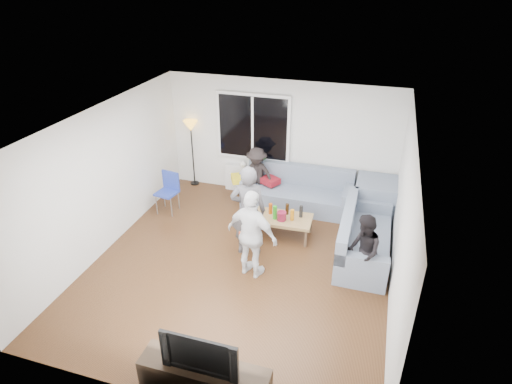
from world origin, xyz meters
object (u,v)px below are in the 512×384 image
(sofa_back_section, at_px, (297,189))
(spectator_back, at_px, (257,175))
(spectator_right, at_px, (363,251))
(player_left, at_px, (248,211))
(player_right, at_px, (252,235))
(tv_console, at_px, (205,379))
(sofa_right_section, at_px, (365,235))
(coffee_table, at_px, (282,226))
(television, at_px, (202,350))
(side_chair, at_px, (167,193))
(floor_lamp, at_px, (193,153))

(sofa_back_section, relative_size, spectator_back, 1.85)
(sofa_back_section, relative_size, spectator_right, 1.82)
(player_left, relative_size, spectator_back, 1.38)
(player_right, bearing_deg, tv_console, 108.97)
(sofa_right_section, xyz_separation_m, tv_console, (-1.62, -3.42, -0.20))
(coffee_table, relative_size, television, 1.16)
(coffee_table, bearing_deg, sofa_back_section, 88.59)
(sofa_back_section, bearing_deg, spectator_right, -54.85)
(coffee_table, distance_m, tv_console, 3.61)
(sofa_back_section, bearing_deg, sofa_right_section, -41.67)
(sofa_right_section, xyz_separation_m, side_chair, (-4.07, 0.37, 0.01))
(side_chair, relative_size, spectator_right, 0.68)
(player_right, bearing_deg, spectator_right, -155.01)
(side_chair, bearing_deg, player_left, -13.70)
(sofa_back_section, xyz_separation_m, player_left, (-0.49, -1.85, 0.43))
(coffee_table, height_order, spectator_back, spectator_back)
(side_chair, relative_size, player_left, 0.50)
(coffee_table, relative_size, player_left, 0.64)
(player_right, bearing_deg, floor_lamp, -34.58)
(coffee_table, bearing_deg, spectator_back, 126.42)
(floor_lamp, distance_m, tv_console, 5.72)
(sofa_back_section, relative_size, player_left, 1.35)
(sofa_back_section, relative_size, floor_lamp, 1.47)
(floor_lamp, bearing_deg, coffee_table, -31.20)
(side_chair, xyz_separation_m, spectator_right, (4.07, -1.17, 0.20))
(player_left, relative_size, tv_console, 1.07)
(spectator_right, relative_size, tv_console, 0.79)
(player_right, bearing_deg, side_chair, -16.22)
(spectator_right, bearing_deg, spectator_back, -146.12)
(side_chair, height_order, television, television)
(player_right, relative_size, tv_console, 0.98)
(coffee_table, relative_size, spectator_right, 0.87)
(tv_console, bearing_deg, sofa_back_section, 88.70)
(floor_lamp, xyz_separation_m, spectator_back, (1.65, -0.34, -0.16))
(player_left, bearing_deg, spectator_back, -90.53)
(player_right, bearing_deg, spectator_back, -58.92)
(sofa_back_section, distance_m, player_right, 2.47)
(sofa_right_section, relative_size, floor_lamp, 1.28)
(player_left, xyz_separation_m, tv_console, (0.38, -2.92, -0.63))
(sofa_back_section, height_order, player_right, player_right)
(tv_console, bearing_deg, sofa_right_section, 64.60)
(sofa_right_section, xyz_separation_m, player_right, (-1.75, -1.09, 0.36))
(coffee_table, distance_m, player_right, 1.42)
(sofa_back_section, distance_m, tv_console, 4.78)
(spectator_right, distance_m, tv_console, 3.11)
(sofa_right_section, height_order, television, television)
(spectator_right, bearing_deg, player_right, -94.96)
(television, bearing_deg, floor_lamp, 115.46)
(floor_lamp, relative_size, spectator_back, 1.26)
(sofa_back_section, xyz_separation_m, side_chair, (-2.55, -0.98, 0.01))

